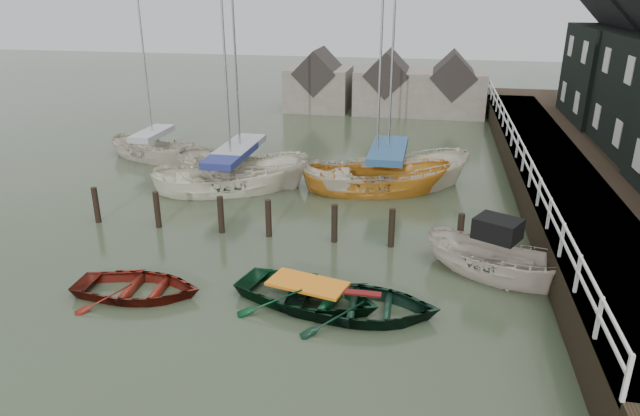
% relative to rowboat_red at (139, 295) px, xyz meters
% --- Properties ---
extents(ground, '(120.00, 120.00, 0.00)m').
position_rel_rowboat_red_xyz_m(ground, '(3.78, 1.84, 0.00)').
color(ground, '#2A3220').
rests_on(ground, ground).
extents(pier, '(3.04, 32.00, 2.70)m').
position_rel_rowboat_red_xyz_m(pier, '(13.25, 11.84, 0.71)').
color(pier, black).
rests_on(pier, ground).
extents(mooring_pilings, '(13.72, 0.22, 1.80)m').
position_rel_rowboat_red_xyz_m(mooring_pilings, '(2.66, 4.84, 0.50)').
color(mooring_pilings, black).
rests_on(mooring_pilings, ground).
extents(far_sheds, '(14.00, 4.08, 4.39)m').
position_rel_rowboat_red_xyz_m(far_sheds, '(4.61, 27.84, 1.86)').
color(far_sheds, '#665B51').
rests_on(far_sheds, ground).
extents(rowboat_red, '(3.91, 2.91, 0.78)m').
position_rel_rowboat_red_xyz_m(rowboat_red, '(0.00, 0.00, 0.00)').
color(rowboat_red, '#5F160D').
rests_on(rowboat_red, ground).
extents(rowboat_green, '(4.83, 3.94, 0.88)m').
position_rel_rowboat_red_xyz_m(rowboat_green, '(4.96, 0.52, 0.00)').
color(rowboat_green, black).
rests_on(rowboat_green, ground).
extents(rowboat_dkgreen, '(4.26, 3.07, 0.87)m').
position_rel_rowboat_red_xyz_m(rowboat_dkgreen, '(6.57, 0.22, 0.00)').
color(rowboat_dkgreen, black).
rests_on(rowboat_dkgreen, ground).
extents(motorboat, '(4.89, 3.71, 2.75)m').
position_rel_rowboat_red_xyz_m(motorboat, '(10.29, 3.26, 0.09)').
color(motorboat, beige).
rests_on(motorboat, ground).
extents(sailboat_a, '(7.40, 4.29, 10.61)m').
position_rel_rowboat_red_xyz_m(sailboat_a, '(-0.49, 10.84, 0.06)').
color(sailboat_a, '#BEB3A2').
rests_on(sailboat_a, ground).
extents(sailboat_b, '(7.36, 5.21, 11.66)m').
position_rel_rowboat_red_xyz_m(sailboat_b, '(-0.46, 9.47, 0.06)').
color(sailboat_b, beige).
rests_on(sailboat_b, ground).
extents(sailboat_c, '(6.82, 3.67, 10.63)m').
position_rel_rowboat_red_xyz_m(sailboat_c, '(5.84, 10.53, 0.01)').
color(sailboat_c, orange).
rests_on(sailboat_c, ground).
extents(sailboat_d, '(8.09, 5.31, 13.55)m').
position_rel_rowboat_red_xyz_m(sailboat_d, '(6.28, 11.07, 0.06)').
color(sailboat_d, beige).
rests_on(sailboat_d, ground).
extents(sailboat_e, '(6.10, 4.03, 10.54)m').
position_rel_rowboat_red_xyz_m(sailboat_e, '(-6.16, 13.42, 0.07)').
color(sailboat_e, beige).
rests_on(sailboat_e, ground).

